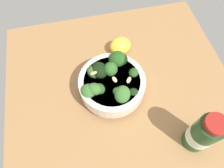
# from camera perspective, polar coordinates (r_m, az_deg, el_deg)

# --- Properties ---
(ground_plane) EXTENTS (0.65, 0.65, 0.04)m
(ground_plane) POSITION_cam_1_polar(r_m,az_deg,el_deg) (0.60, 2.94, -3.79)
(ground_plane) COLOR #996D42
(bowl_of_broccoli) EXTENTS (0.18, 0.18, 0.09)m
(bowl_of_broccoli) POSITION_cam_1_polar(r_m,az_deg,el_deg) (0.55, -0.18, 0.48)
(bowl_of_broccoli) COLOR silver
(bowl_of_broccoli) RESTS_ON ground_plane
(lemon_wedge) EXTENTS (0.07, 0.08, 0.05)m
(lemon_wedge) POSITION_cam_1_polar(r_m,az_deg,el_deg) (0.64, 2.30, 10.55)
(lemon_wedge) COLOR yellow
(lemon_wedge) RESTS_ON ground_plane
(bottle_tall) EXTENTS (0.06, 0.06, 0.14)m
(bottle_tall) POSITION_cam_1_polar(r_m,az_deg,el_deg) (0.51, 23.83, -12.54)
(bottle_tall) COLOR #194723
(bottle_tall) RESTS_ON ground_plane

